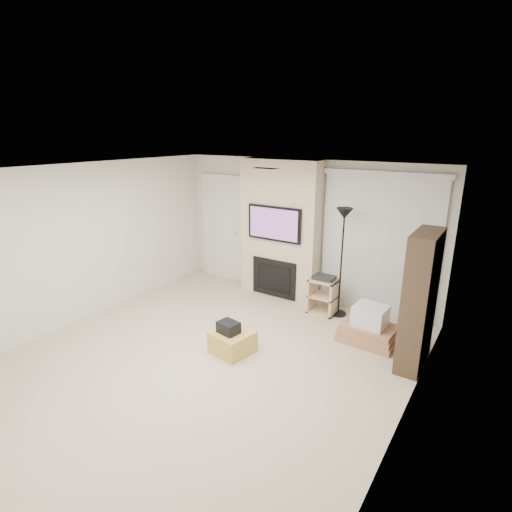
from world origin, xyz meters
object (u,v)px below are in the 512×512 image
Objects in this scene: floor_lamp at (343,232)px; av_stand at (323,293)px; box_stack at (369,328)px; bookshelf at (419,301)px; ottoman at (232,342)px.

floor_lamp reaches higher than av_stand.
bookshelf is (0.68, -0.28, 0.69)m from box_stack.
floor_lamp is 2.13× the size of box_stack.
box_stack is at bearing -39.56° from floor_lamp.
av_stand is at bearing 151.70° from box_stack.
box_stack is at bearing -28.30° from av_stand.
ottoman is at bearing -111.67° from floor_lamp.
floor_lamp is at bearing 68.33° from ottoman.
floor_lamp is 1.11m from av_stand.
box_stack is (0.72, -0.59, -1.22)m from floor_lamp.
av_stand is (-0.25, -0.07, -1.08)m from floor_lamp.
floor_lamp reaches higher than ottoman.
box_stack is at bearing 42.22° from ottoman.
floor_lamp is at bearing 148.01° from bookshelf.
ottoman is at bearing -105.48° from av_stand.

